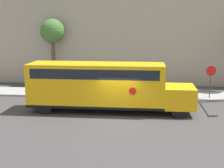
{
  "coord_description": "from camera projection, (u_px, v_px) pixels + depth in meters",
  "views": [
    {
      "loc": [
        1.63,
        -18.68,
        5.79
      ],
      "look_at": [
        -0.6,
        2.02,
        1.78
      ],
      "focal_mm": 50.0,
      "sensor_mm": 36.0,
      "label": 1
    }
  ],
  "objects": [
    {
      "name": "stop_sign",
      "position": [
        211.0,
        77.0,
        23.9
      ],
      "size": [
        0.76,
        0.1,
        2.65
      ],
      "color": "#38383A",
      "rests_on": "ground"
    },
    {
      "name": "sidewalk_strip",
      "position": [
        125.0,
        94.0,
        25.83
      ],
      "size": [
        44.0,
        3.0,
        0.15
      ],
      "color": "gray",
      "rests_on": "ground"
    },
    {
      "name": "school_bus",
      "position": [
        103.0,
        84.0,
        20.76
      ],
      "size": [
        10.92,
        2.57,
        3.23
      ],
      "color": "#EAA80F",
      "rests_on": "ground"
    },
    {
      "name": "ground_plane",
      "position": [
        118.0,
        118.0,
        19.5
      ],
      "size": [
        60.0,
        60.0,
        0.0
      ],
      "primitive_type": "plane",
      "color": "#3A3838"
    },
    {
      "name": "tree_far_sidewalk",
      "position": [
        53.0,
        33.0,
        29.19
      ],
      "size": [
        2.27,
        2.27,
        6.28
      ],
      "color": "brown",
      "rests_on": "ground"
    },
    {
      "name": "building_backdrop",
      "position": [
        130.0,
        30.0,
        31.21
      ],
      "size": [
        32.0,
        4.0,
        10.34
      ],
      "color": "#9E937F",
      "rests_on": "ground"
    }
  ]
}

